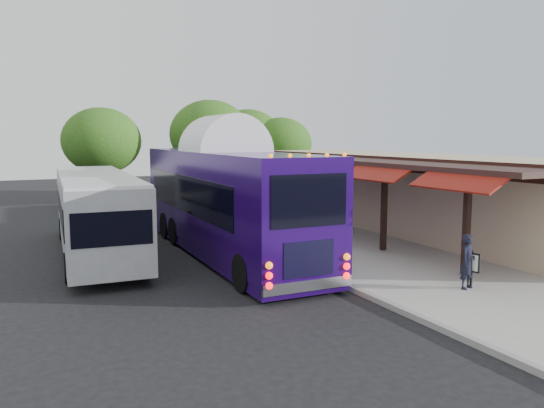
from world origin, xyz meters
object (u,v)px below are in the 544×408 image
sign_board (472,264)px  city_bus (96,210)px  coach_bus (225,196)px  ped_c (332,220)px  ped_d (275,210)px  ped_a (468,262)px  ped_b (277,213)px

sign_board → city_bus: bearing=115.4°
coach_bus → ped_c: 4.63m
ped_c → ped_d: (-0.87, 3.39, 0.08)m
ped_a → ped_b: ped_b is taller
coach_bus → ped_d: bearing=40.4°
sign_board → ped_c: bearing=74.1°
ped_b → ped_d: (0.20, 0.52, 0.08)m
ped_a → ped_b: 10.27m
ped_b → ped_a: bearing=101.9°
ped_c → sign_board: (-0.02, -7.36, -0.22)m
ped_c → city_bus: bearing=-23.0°
city_bus → ped_b: size_ratio=6.36×
city_bus → ped_c: bearing=-13.6°
ped_b → ped_d: bearing=-103.5°
coach_bus → ped_a: size_ratio=8.40×
city_bus → sign_board: size_ratio=11.28×
coach_bus → ped_d: coach_bus is taller
coach_bus → ped_a: bearing=-60.1°
coach_bus → city_bus: size_ratio=1.14×
ped_d → sign_board: size_ratio=1.94×
ped_a → ped_b: size_ratio=0.87×
sign_board → ped_d: bearing=78.8°
ped_b → sign_board: ped_b is taller
city_bus → ped_b: city_bus is taller
ped_c → sign_board: 7.36m
coach_bus → ped_a: (4.28, -7.84, -1.32)m
city_bus → ped_b: 7.79m
city_bus → sign_board: 13.42m
ped_d → city_bus: bearing=17.8°
ped_b → ped_c: (1.07, -2.87, 0.01)m
ped_c → coach_bus: bearing=-12.0°
ped_a → ped_b: bearing=77.5°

